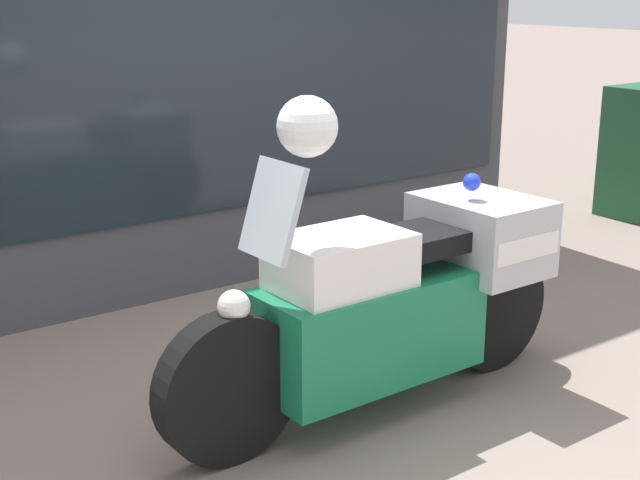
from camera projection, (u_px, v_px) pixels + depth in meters
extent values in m
plane|color=gray|center=(363.00, 391.00, 4.49)|extent=(60.00, 60.00, 0.00)
cube|color=slate|center=(221.00, 238.00, 6.17)|extent=(4.47, 0.30, 0.55)
cube|color=silver|center=(207.00, 108.00, 6.03)|extent=(4.47, 0.02, 1.27)
cube|color=beige|center=(214.00, 13.00, 5.75)|extent=(4.47, 0.30, 0.02)
cube|color=black|center=(214.00, 7.00, 5.74)|extent=(0.18, 0.04, 0.06)
cube|color=#195623|center=(380.00, 3.00, 6.52)|extent=(0.18, 0.04, 0.06)
cube|color=red|center=(19.00, 212.00, 5.22)|extent=(0.19, 0.02, 0.27)
cube|color=#2D8E42|center=(224.00, 182.00, 6.01)|extent=(0.19, 0.03, 0.27)
cube|color=#2866B7|center=(382.00, 159.00, 6.79)|extent=(0.19, 0.02, 0.27)
cylinder|color=black|center=(228.00, 388.00, 3.77)|extent=(0.67, 0.15, 0.67)
cylinder|color=black|center=(492.00, 307.00, 4.70)|extent=(0.67, 0.15, 0.67)
cube|color=#19754C|center=(368.00, 328.00, 4.19)|extent=(1.11, 0.48, 0.48)
cube|color=white|center=(340.00, 264.00, 3.99)|extent=(0.61, 0.43, 0.28)
cube|color=black|center=(410.00, 242.00, 4.23)|extent=(0.64, 0.36, 0.10)
cube|color=#B7B7BC|center=(480.00, 234.00, 4.51)|extent=(0.49, 0.64, 0.38)
cube|color=white|center=(480.00, 234.00, 4.51)|extent=(0.44, 0.65, 0.11)
cube|color=#B2BCC6|center=(273.00, 210.00, 3.70)|extent=(0.16, 0.33, 0.41)
sphere|color=white|center=(234.00, 306.00, 3.69)|extent=(0.14, 0.14, 0.14)
sphere|color=blue|center=(472.00, 182.00, 4.39)|extent=(0.09, 0.09, 0.09)
sphere|color=white|center=(307.00, 126.00, 3.71)|extent=(0.26, 0.26, 0.26)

